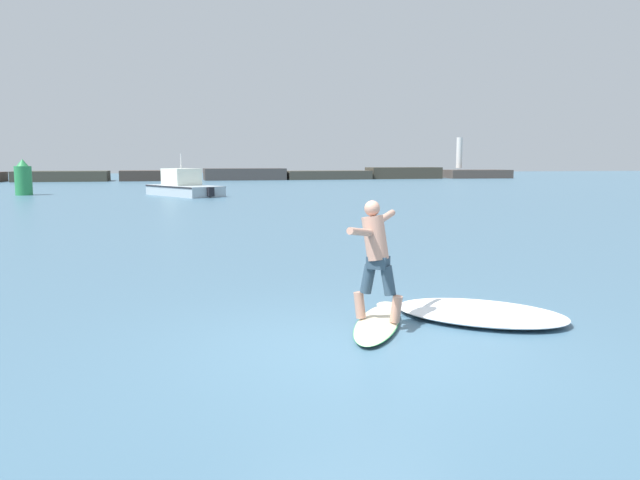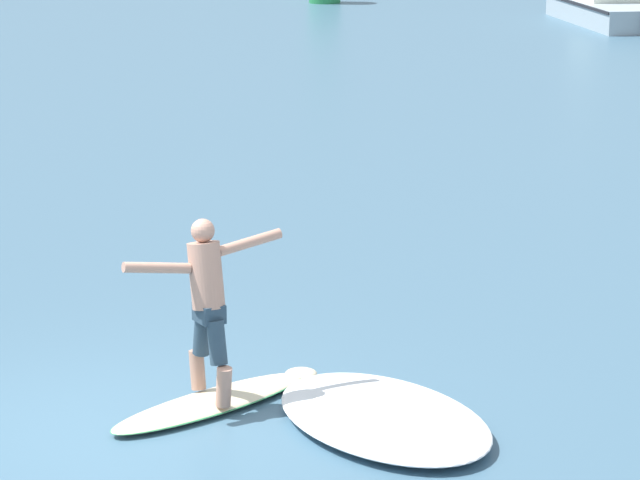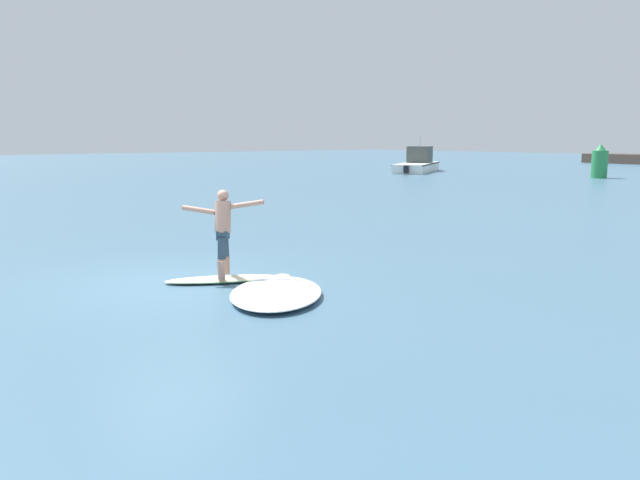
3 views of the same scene
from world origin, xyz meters
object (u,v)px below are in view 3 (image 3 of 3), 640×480
(surfboard, at_px, (226,279))
(channel_marker_buoy, at_px, (600,163))
(surfer, at_px, (223,227))
(small_boat_offshore, at_px, (418,163))

(surfboard, height_order, channel_marker_buoy, channel_marker_buoy)
(surfer, distance_m, channel_marker_buoy, 36.17)
(small_boat_offshore, bearing_deg, surfboard, -52.56)
(small_boat_offshore, relative_size, channel_marker_buoy, 3.84)
(surfboard, xyz_separation_m, surfer, (-0.05, -0.01, 0.95))
(channel_marker_buoy, bearing_deg, surfer, -72.49)
(surfboard, bearing_deg, channel_marker_buoy, 107.59)
(small_boat_offshore, bearing_deg, channel_marker_buoy, 12.77)
(surfboard, relative_size, small_boat_offshore, 0.26)
(surfer, height_order, small_boat_offshore, small_boat_offshore)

